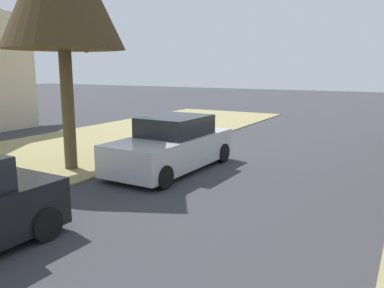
% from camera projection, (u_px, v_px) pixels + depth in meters
% --- Properties ---
extents(parked_sedan_silver, '(2.01, 4.43, 1.57)m').
position_uv_depth(parked_sedan_silver, '(172.00, 146.00, 11.51)').
color(parked_sedan_silver, '#BCBCC1').
rests_on(parked_sedan_silver, ground).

